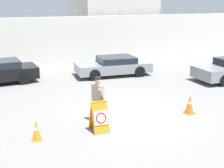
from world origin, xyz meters
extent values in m
plane|color=gray|center=(0.00, 0.00, 0.00)|extent=(90.00, 90.00, 0.00)
cube|color=silver|center=(0.00, 11.15, 1.67)|extent=(36.00, 0.30, 3.34)
torus|color=gray|center=(-4.19, 11.15, 3.56)|extent=(0.47, 0.03, 0.47)
torus|color=gray|center=(-2.51, 11.15, 3.56)|extent=(0.47, 0.03, 0.47)
torus|color=gray|center=(-0.84, 11.15, 3.56)|extent=(0.47, 0.03, 0.47)
torus|color=gray|center=(0.84, 11.15, 3.56)|extent=(0.47, 0.03, 0.47)
torus|color=gray|center=(2.51, 11.15, 3.56)|extent=(0.47, 0.03, 0.47)
torus|color=gray|center=(4.19, 11.15, 3.56)|extent=(0.47, 0.03, 0.47)
torus|color=gray|center=(5.87, 11.15, 3.56)|extent=(0.47, 0.03, 0.47)
torus|color=gray|center=(7.54, 11.15, 3.56)|extent=(0.47, 0.03, 0.47)
torus|color=gray|center=(9.22, 11.15, 3.56)|extent=(0.47, 0.03, 0.47)
torus|color=gray|center=(10.90, 11.15, 3.56)|extent=(0.47, 0.03, 0.47)
torus|color=gray|center=(12.57, 11.15, 3.56)|extent=(0.47, 0.03, 0.47)
cube|color=beige|center=(4.89, 15.02, 3.30)|extent=(6.09, 6.15, 6.61)
cube|color=orange|center=(-1.61, -1.02, 0.53)|extent=(0.58, 0.39, 1.06)
cube|color=orange|center=(-1.61, -0.67, 0.53)|extent=(0.58, 0.39, 1.06)
cube|color=orange|center=(-1.61, -0.85, 1.07)|extent=(0.61, 0.06, 0.05)
cube|color=white|center=(-1.61, -1.06, 0.55)|extent=(0.49, 0.17, 0.47)
torus|color=red|center=(-1.61, -1.07, 0.55)|extent=(0.39, 0.17, 0.39)
cylinder|color=#232838|center=(-1.46, -0.07, 0.42)|extent=(0.15, 0.15, 0.84)
cylinder|color=#232838|center=(-1.36, -0.22, 0.42)|extent=(0.15, 0.15, 0.84)
cube|color=gray|center=(-1.41, -0.14, 1.17)|extent=(0.42, 0.49, 0.65)
sphere|color=tan|center=(-1.41, -0.14, 1.64)|extent=(0.23, 0.23, 0.23)
cylinder|color=gray|center=(-1.55, 0.09, 1.18)|extent=(0.09, 0.09, 0.62)
cylinder|color=gray|center=(-1.35, -0.43, 1.15)|extent=(0.34, 0.26, 0.60)
cylinder|color=black|center=(-1.41, -0.14, 1.76)|extent=(0.24, 0.24, 0.05)
cube|color=orange|center=(2.41, -0.55, 0.01)|extent=(0.40, 0.40, 0.03)
cone|color=orange|center=(2.41, -0.55, 0.42)|extent=(0.34, 0.34, 0.78)
cylinder|color=white|center=(2.41, -0.55, 0.46)|extent=(0.17, 0.17, 0.11)
cube|color=orange|center=(-3.82, -0.87, 0.01)|extent=(0.36, 0.36, 0.03)
cone|color=orange|center=(-3.82, -0.87, 0.36)|extent=(0.30, 0.30, 0.67)
cylinder|color=white|center=(-3.82, -0.87, 0.40)|extent=(0.15, 0.15, 0.09)
cylinder|color=black|center=(-3.47, 6.47, 0.35)|extent=(0.71, 0.27, 0.69)
cylinder|color=black|center=(-3.65, 8.22, 0.35)|extent=(0.71, 0.27, 0.69)
cylinder|color=black|center=(0.39, 5.89, 0.33)|extent=(0.66, 0.24, 0.65)
cylinder|color=black|center=(0.49, 7.71, 0.33)|extent=(0.66, 0.24, 0.65)
cylinder|color=black|center=(3.16, 5.73, 0.33)|extent=(0.66, 0.24, 0.65)
cylinder|color=black|center=(3.26, 7.55, 0.33)|extent=(0.66, 0.24, 0.65)
cube|color=gray|center=(1.82, 6.72, 0.51)|extent=(4.59, 2.18, 0.56)
cube|color=black|center=(2.05, 6.71, 0.97)|extent=(2.25, 1.86, 0.36)
cylinder|color=black|center=(6.50, 2.25, 0.33)|extent=(0.66, 0.21, 0.66)
cylinder|color=black|center=(6.48, 4.01, 0.33)|extent=(0.66, 0.21, 0.66)
camera|label=1|loc=(-4.87, -10.71, 4.60)|focal=50.00mm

